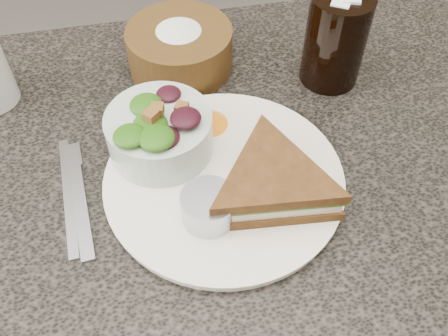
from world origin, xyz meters
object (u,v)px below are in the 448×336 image
object	(u,v)px
salad_bowl	(159,127)
dinner_plate	(224,180)
dining_table	(206,296)
cola_glass	(336,36)
dressing_ramekin	(209,207)
bread_basket	(179,42)
sandwich	(273,183)

from	to	relation	value
salad_bowl	dinner_plate	bearing A→B (deg)	-42.25
dining_table	cola_glass	xyz separation A→B (m)	(0.23, 0.14, 0.45)
dressing_ramekin	bread_basket	size ratio (longest dim) A/B	0.41
dinner_plate	sandwich	distance (m)	0.07
cola_glass	bread_basket	bearing A→B (deg)	161.92
sandwich	dressing_ramekin	xyz separation A→B (m)	(-0.08, -0.01, -0.01)
sandwich	bread_basket	xyz separation A→B (m)	(-0.07, 0.28, 0.01)
sandwich	salad_bowl	size ratio (longest dim) A/B	1.35
dressing_ramekin	cola_glass	world-z (taller)	cola_glass
dinner_plate	bread_basket	distance (m)	0.24
sandwich	cola_glass	world-z (taller)	cola_glass
bread_basket	dinner_plate	bearing A→B (deg)	-85.54
dining_table	salad_bowl	distance (m)	0.43
dining_table	sandwich	distance (m)	0.42
dressing_ramekin	bread_basket	distance (m)	0.29
sandwich	dressing_ramekin	size ratio (longest dim) A/B	2.83
dressing_ramekin	bread_basket	bearing A→B (deg)	87.87
sandwich	dressing_ramekin	bearing A→B (deg)	-164.31
salad_bowl	bread_basket	world-z (taller)	salad_bowl
bread_basket	cola_glass	size ratio (longest dim) A/B	1.06
cola_glass	salad_bowl	bearing A→B (deg)	-158.76
sandwich	bread_basket	distance (m)	0.28
dressing_ramekin	sandwich	bearing A→B (deg)	10.22
salad_bowl	cola_glass	distance (m)	0.29
dinner_plate	salad_bowl	xyz separation A→B (m)	(-0.07, 0.06, 0.05)
dinner_plate	sandwich	size ratio (longest dim) A/B	1.63
salad_bowl	cola_glass	bearing A→B (deg)	21.24
dining_table	salad_bowl	bearing A→B (deg)	135.32
dinner_plate	cola_glass	bearing A→B (deg)	40.38
dining_table	cola_glass	world-z (taller)	cola_glass
salad_bowl	cola_glass	xyz separation A→B (m)	(0.27, 0.10, 0.02)
dining_table	salad_bowl	size ratio (longest dim) A/B	7.46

